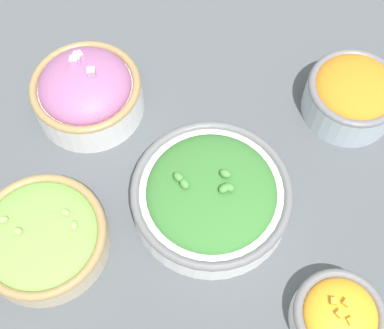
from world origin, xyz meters
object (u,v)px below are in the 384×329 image
Objects in this scene: bowl_carrots at (353,94)px; bowl_lettuce at (42,237)px; bowl_broccoli at (211,195)px; bowl_squash at (339,316)px; bowl_red_onion at (87,91)px.

bowl_carrots is 0.80× the size of bowl_lettuce.
bowl_carrots reaches higher than bowl_broccoli.
bowl_squash is at bearing -34.41° from bowl_broccoli.
bowl_red_onion is at bearing 91.35° from bowl_lettuce.
bowl_broccoli is 0.26m from bowl_carrots.
bowl_broccoli is at bearing 26.85° from bowl_lettuce.
bowl_carrots is at bearing 48.80° from bowl_broccoli.
bowl_red_onion is 0.94× the size of bowl_lettuce.
bowl_broccoli reaches higher than bowl_squash.
bowl_lettuce is at bearing -141.43° from bowl_carrots.
bowl_lettuce is at bearing -153.15° from bowl_broccoli.
bowl_broccoli is 1.26× the size of bowl_lettuce.
bowl_broccoli is 0.22m from bowl_squash.
bowl_red_onion is at bearing 150.31° from bowl_broccoli.
bowl_squash is (0.38, -0.02, -0.00)m from bowl_lettuce.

